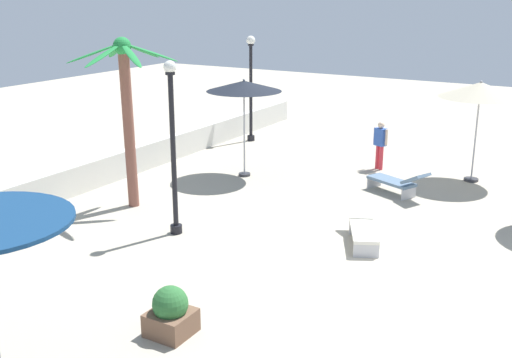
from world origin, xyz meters
TOP-DOWN VIEW (x-y plane):
  - ground_plane at (0.00, 0.00)m, footprint 56.00×56.00m
  - boundary_wall at (0.00, 9.17)m, footprint 25.20×0.30m
  - patio_umbrella_1 at (7.10, -0.11)m, footprint 2.35×2.35m
  - patio_umbrella_3 at (4.13, 6.05)m, footprint 2.25×2.25m
  - palm_tree_0 at (0.20, 7.12)m, footprint 2.74×2.42m
  - lamp_post_0 at (8.28, 8.30)m, footprint 0.33×0.33m
  - lamp_post_2 at (-0.74, 4.95)m, footprint 0.28×0.28m
  - lounge_chair_0 at (0.98, 0.98)m, footprint 1.93×1.32m
  - lounge_chair_1 at (4.65, 1.38)m, footprint 1.27×1.92m
  - guest_0 at (6.93, 2.72)m, footprint 0.36×0.52m
  - planter at (-4.38, 2.27)m, footprint 0.70×0.70m

SIDE VIEW (x-z plane):
  - ground_plane at x=0.00m, z-range 0.00..0.00m
  - planter at x=-4.38m, z-range -0.04..0.81m
  - lounge_chair_0 at x=0.98m, z-range -0.03..0.81m
  - lounge_chair_1 at x=4.65m, z-range -0.01..0.81m
  - boundary_wall at x=0.00m, z-range 0.00..0.82m
  - guest_0 at x=6.93m, z-range 0.15..1.70m
  - lamp_post_2 at x=-0.74m, z-range 0.09..4.12m
  - lamp_post_0 at x=8.28m, z-range 0.28..4.19m
  - patio_umbrella_1 at x=7.10m, z-range 1.22..4.23m
  - patio_umbrella_3 at x=4.13m, z-range 1.26..4.24m
  - palm_tree_0 at x=0.20m, z-range 0.62..5.02m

